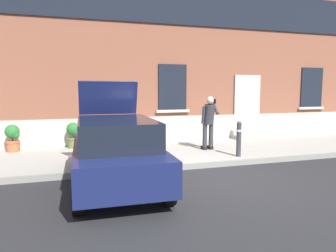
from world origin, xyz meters
TOP-DOWN VIEW (x-y plane):
  - ground_plane at (0.00, 0.00)m, footprint 80.00×80.00m
  - sidewalk at (0.00, 2.80)m, footprint 24.00×3.60m
  - curb_edge at (0.00, 0.94)m, footprint 24.00×0.12m
  - building_facade at (0.01, 5.29)m, footprint 24.00×1.52m
  - entrance_stoop at (3.68, 4.33)m, footprint 1.46×0.64m
  - hatchback_car_navy at (-2.31, 0.03)m, footprint 1.88×4.11m
  - bollard_near_person at (1.48, 1.35)m, footprint 0.15×0.15m
  - person_on_phone at (1.06, 2.54)m, footprint 0.51×0.51m
  - planter_terracotta at (-5.00, 4.11)m, footprint 0.44×0.44m
  - planter_olive at (-3.15, 4.22)m, footprint 0.44×0.44m

SIDE VIEW (x-z plane):
  - ground_plane at x=0.00m, z-range 0.00..0.00m
  - sidewalk at x=0.00m, z-range 0.00..0.15m
  - curb_edge at x=0.00m, z-range 0.00..0.15m
  - entrance_stoop at x=3.68m, z-range 0.12..0.44m
  - planter_terracotta at x=-5.00m, z-range 0.18..1.04m
  - planter_olive at x=-3.15m, z-range 0.18..1.04m
  - bollard_near_person at x=1.48m, z-range 0.19..1.24m
  - hatchback_car_navy at x=-2.31m, z-range -0.37..1.97m
  - person_on_phone at x=1.06m, z-range 0.28..2.02m
  - building_facade at x=0.01m, z-range -0.02..7.48m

